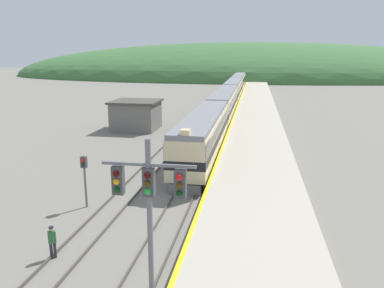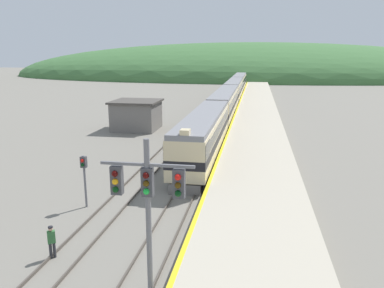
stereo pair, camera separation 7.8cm
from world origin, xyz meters
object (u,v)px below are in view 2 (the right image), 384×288
(carriage_third, at_px, (234,89))
(signal_post_siding, at_px, (84,170))
(express_train_lead_car, at_px, (204,134))
(signal_mast_main, at_px, (148,200))
(track_worker, at_px, (52,240))
(carriage_second, at_px, (225,104))
(carriage_fourth, at_px, (240,82))

(carriage_third, xyz_separation_m, signal_post_siding, (-5.82, -58.99, 0.15))
(express_train_lead_car, relative_size, signal_mast_main, 2.94)
(express_train_lead_car, relative_size, track_worker, 12.26)
(track_worker, bearing_deg, signal_mast_main, -28.85)
(express_train_lead_car, distance_m, carriage_second, 22.52)
(carriage_second, distance_m, track_worker, 41.59)
(carriage_third, height_order, signal_mast_main, signal_mast_main)
(signal_mast_main, bearing_deg, express_train_lead_car, 92.85)
(signal_post_siding, bearing_deg, express_train_lead_car, 65.41)
(carriage_second, bearing_deg, signal_mast_main, -88.59)
(carriage_fourth, distance_m, signal_mast_main, 92.02)
(carriage_fourth, height_order, signal_mast_main, signal_mast_main)
(carriage_fourth, xyz_separation_m, signal_mast_main, (1.09, -91.98, 2.32))
(carriage_second, relative_size, signal_post_siding, 6.73)
(signal_mast_main, bearing_deg, carriage_third, 90.92)
(carriage_third, height_order, signal_post_siding, carriage_third)
(carriage_third, relative_size, signal_post_siding, 6.73)
(carriage_second, bearing_deg, carriage_third, 90.00)
(carriage_third, height_order, carriage_fourth, same)
(signal_mast_main, bearing_deg, carriage_second, 91.41)
(carriage_third, relative_size, track_worker, 14.06)
(express_train_lead_car, height_order, signal_post_siding, express_train_lead_car)
(express_train_lead_car, bearing_deg, carriage_fourth, 90.00)
(carriage_second, xyz_separation_m, track_worker, (-4.69, -41.30, -1.38))
(signal_post_siding, bearing_deg, track_worker, -79.48)
(express_train_lead_car, bearing_deg, signal_post_siding, -114.59)
(carriage_third, bearing_deg, carriage_second, -90.00)
(signal_mast_main, bearing_deg, signal_post_siding, 126.77)
(carriage_second, distance_m, signal_post_siding, 35.72)
(carriage_fourth, height_order, signal_post_siding, carriage_fourth)
(express_train_lead_car, bearing_deg, carriage_second, 90.00)
(carriage_third, xyz_separation_m, carriage_fourth, (0.00, 23.75, 0.00))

